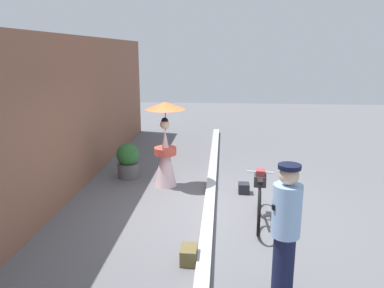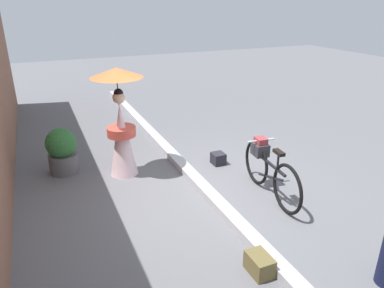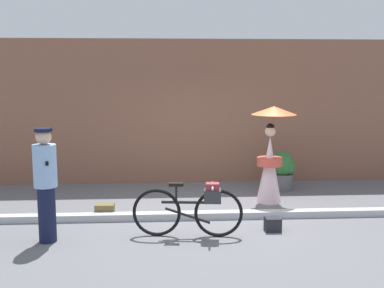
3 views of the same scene
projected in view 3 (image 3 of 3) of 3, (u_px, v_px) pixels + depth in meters
name	position (u px, v px, depth m)	size (l,w,h in m)	color
ground_plane	(209.00, 219.00, 8.29)	(30.00, 30.00, 0.00)	slate
building_wall	(197.00, 111.00, 11.05)	(14.00, 0.40, 3.26)	brown
sidewalk_curb	(209.00, 215.00, 8.29)	(14.00, 0.20, 0.12)	#B2B2B7
bicycle_near_officer	(193.00, 208.00, 7.32)	(1.70, 0.48, 0.85)	black
person_officer	(46.00, 182.00, 7.03)	(0.34, 0.36, 1.71)	#141938
person_with_parasol	(271.00, 153.00, 9.24)	(0.87, 0.87, 1.88)	silver
potted_plant_by_door	(282.00, 170.00, 10.31)	(0.55, 0.53, 0.83)	#59595B
backpack_on_pavement	(105.00, 210.00, 8.38)	(0.33, 0.23, 0.23)	brown
backpack_spare	(273.00, 224.00, 7.64)	(0.25, 0.23, 0.22)	#26262D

